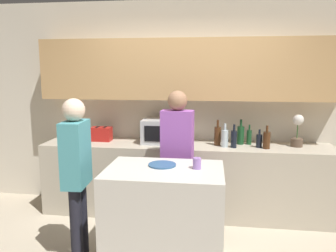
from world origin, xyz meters
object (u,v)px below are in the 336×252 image
Objects in this scene: bottle_1 at (225,138)px; bottle_4 at (249,137)px; bottle_5 at (259,141)px; cup_0 at (197,163)px; bottle_2 at (234,139)px; toaster at (101,134)px; plate_on_island at (162,165)px; person_left at (177,151)px; bottle_3 at (241,135)px; bottle_0 at (217,136)px; person_center at (76,168)px; potted_plant at (297,130)px; microwave at (163,131)px; bottle_6 at (267,140)px.

bottle_4 is (0.31, 0.18, -0.01)m from bottle_1.
cup_0 is at bearing -122.77° from bottle_5.
toaster is at bearing 174.56° from bottle_2.
person_left is at bearing 80.73° from plate_on_island.
bottle_1 is at bearing -138.42° from bottle_3.
person_center is (-1.30, -1.22, -0.10)m from bottle_0.
cup_0 is (-0.39, -1.03, -0.02)m from bottle_2.
potted_plant is 0.25× the size of person_left.
person_left reaches higher than bottle_5.
cup_0 is at bearing -100.00° from bottle_0.
microwave is 0.89m from bottle_2.
bottle_5 is at bearing -57.04° from bottle_4.
bottle_3 is at bearing -133.76° from person_left.
bottle_6 is at bearing -48.47° from bottle_4.
toaster is 1.00× the size of plate_on_island.
bottle_1 is 1.16m from plate_on_island.
microwave is 0.82m from toaster.
potted_plant is at bearing 45.90° from cup_0.
bottle_0 is 0.50m from bottle_5.
plate_on_island is 0.33m from cup_0.
plate_on_island is (-0.92, -1.17, -0.05)m from bottle_4.
plate_on_island is 2.57× the size of cup_0.
bottle_0 is at bearing 129.51° from person_center.
bottle_6 is at bearing -34.84° from bottle_3.
person_center is at bearing -115.95° from microwave.
toaster is at bearing 176.75° from bottle_5.
bottle_4 is at bearing 2.38° from bottle_3.
toaster is 0.94× the size of bottle_6.
potted_plant is at bearing 3.54° from bottle_0.
bottle_3 reaches higher than plate_on_island.
bottle_2 is 2.79× the size of cup_0.
toaster is 0.16× the size of person_left.
microwave is at bearing 97.92° from plate_on_island.
bottle_3 is 0.20× the size of person_center.
toaster is 1.76m from cup_0.
toaster reaches higher than cup_0.
person_center is (-0.86, -0.67, -0.02)m from person_left.
bottle_2 is 1.21m from plate_on_island.
bottle_4 is 0.27m from bottle_6.
bottle_1 is at bearing 169.27° from bottle_2.
person_left reaches higher than bottle_1.
bottle_3 is at bearing 55.18° from plate_on_island.
toaster is 0.17× the size of person_center.
bottle_3 is 3.10× the size of cup_0.
person_center reaches higher than microwave.
potted_plant reaches higher than cup_0.
bottle_4 is at bearing 175.72° from potted_plant.
toaster is 2.08m from bottle_6.
cup_0 is 0.63m from person_left.
toaster is 1.04× the size of bottle_4.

